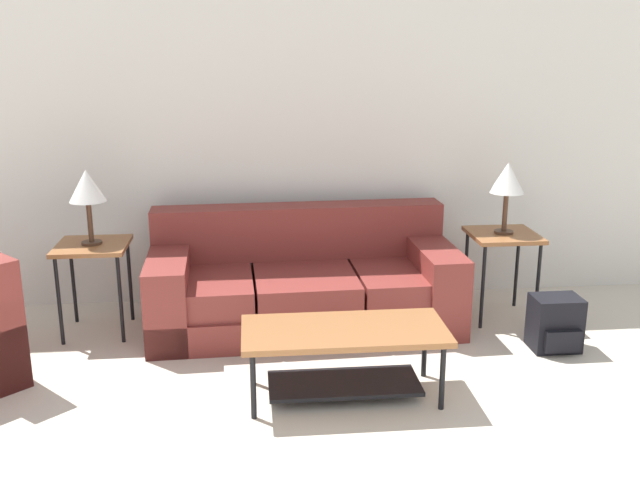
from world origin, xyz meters
The scene contains 8 objects.
wall_back centered at (0.00, 4.66, 1.30)m, with size 8.94×0.06×2.60m.
couch centered at (-0.02, 4.07, 0.29)m, with size 2.23×1.06×0.82m.
coffee_table centered at (0.13, 2.90, 0.32)m, with size 1.18×0.54×0.43m.
side_table_left centered at (-1.49, 4.03, 0.58)m, with size 0.49×0.49×0.65m.
side_table_right centered at (1.46, 4.03, 0.58)m, with size 0.49×0.49×0.65m.
table_lamp_left centered at (-1.49, 4.03, 1.05)m, with size 0.25×0.25×0.52m.
table_lamp_right centered at (1.46, 4.03, 1.05)m, with size 0.25×0.25×0.52m.
backpack centered at (1.64, 3.42, 0.18)m, with size 0.32×0.32×0.37m.
Camera 1 is at (-0.38, -0.87, 2.01)m, focal length 40.00 mm.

